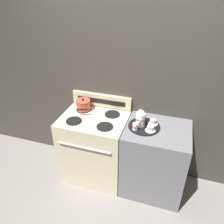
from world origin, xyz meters
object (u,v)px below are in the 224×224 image
object	(u,v)px
creamer_jug	(135,127)
stove	(95,147)
teapot	(140,118)
saucepan	(83,105)
teacup_left	(150,129)
serving_tray	(144,126)
teacup_right	(153,122)

from	to	relation	value
creamer_jug	stove	bearing A→B (deg)	169.16
teapot	saucepan	bearing A→B (deg)	169.09
saucepan	teacup_left	size ratio (longest dim) A/B	2.40
serving_tray	teacup_right	world-z (taller)	teacup_right
teapot	stove	bearing A→B (deg)	179.23
teacup_left	creamer_jug	size ratio (longest dim) A/B	1.45
teacup_left	creamer_jug	world-z (taller)	creamer_jug
stove	teacup_left	distance (m)	0.83
serving_tray	teacup_left	world-z (taller)	teacup_left
stove	teapot	world-z (taller)	teapot
stove	serving_tray	size ratio (longest dim) A/B	2.56
stove	teacup_right	world-z (taller)	teacup_right
serving_tray	teapot	world-z (taller)	teapot
saucepan	serving_tray	bearing A→B (deg)	-9.86
teacup_left	stove	bearing A→B (deg)	174.04
serving_tray	teapot	xyz separation A→B (m)	(-0.05, -0.01, 0.11)
teapot	teacup_right	world-z (taller)	teapot
saucepan	serving_tray	world-z (taller)	saucepan
stove	teacup_right	size ratio (longest dim) A/B	8.13
saucepan	creamer_jug	xyz separation A→B (m)	(0.71, -0.23, -0.02)
teacup_left	saucepan	bearing A→B (deg)	166.61
teacup_right	creamer_jug	size ratio (longest dim) A/B	1.45
saucepan	teacup_right	xyz separation A→B (m)	(0.87, -0.07, -0.03)
stove	teapot	bearing A→B (deg)	-0.77
stove	creamer_jug	world-z (taller)	creamer_jug
serving_tray	teapot	distance (m)	0.12
teapot	teacup_left	size ratio (longest dim) A/B	1.96
saucepan	teacup_left	xyz separation A→B (m)	(0.86, -0.21, -0.03)
teacup_right	teacup_left	bearing A→B (deg)	-92.78
teapot	teacup_left	distance (m)	0.16
stove	saucepan	bearing A→B (deg)	144.16
stove	serving_tray	world-z (taller)	serving_tray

